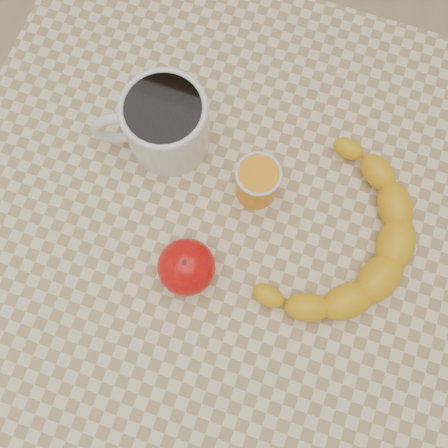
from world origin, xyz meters
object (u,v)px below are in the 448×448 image
(table, at_px, (224,241))
(apple, at_px, (186,267))
(banana, at_px, (340,241))
(coffee_mug, at_px, (164,123))
(orange_juice_glass, at_px, (257,182))

(table, xyz_separation_m, apple, (-0.03, -0.07, 0.12))
(apple, bearing_deg, banana, 29.47)
(banana, bearing_deg, coffee_mug, -173.90)
(table, relative_size, banana, 2.14)
(banana, bearing_deg, table, -149.19)
(coffee_mug, height_order, banana, coffee_mug)
(table, distance_m, banana, 0.19)
(table, distance_m, apple, 0.14)
(coffee_mug, height_order, orange_juice_glass, coffee_mug)
(apple, bearing_deg, table, 70.74)
(coffee_mug, relative_size, banana, 0.47)
(coffee_mug, bearing_deg, table, -39.37)
(orange_juice_glass, bearing_deg, apple, -109.79)
(apple, bearing_deg, orange_juice_glass, 70.21)
(orange_juice_glass, distance_m, banana, 0.14)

